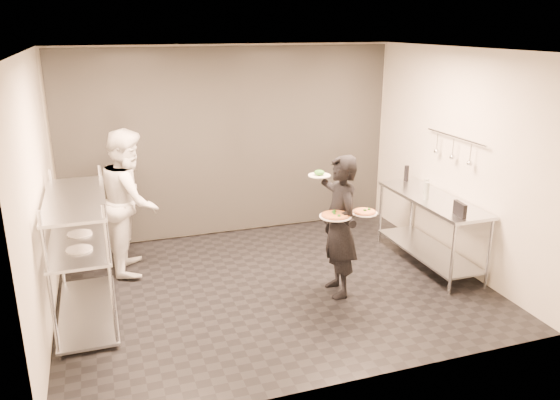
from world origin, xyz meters
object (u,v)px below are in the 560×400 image
object	(u,v)px
prep_counter	(431,219)
bottle_green	(427,191)
pass_rack	(81,251)
waiter	(340,227)
chef	(130,201)
pizza_plate_far	(365,212)
pos_monitor	(460,209)
pizza_plate_near	(335,215)
bottle_dark	(406,173)
salad_plate	(319,174)
bottle_clear	(426,187)

from	to	relation	value
prep_counter	bottle_green	world-z (taller)	bottle_green
pass_rack	waiter	xyz separation A→B (m)	(2.83, -0.39, 0.07)
chef	bottle_green	world-z (taller)	chef
pizza_plate_far	pos_monitor	world-z (taller)	pizza_plate_far
pizza_plate_near	bottle_dark	distance (m)	2.23
prep_counter	waiter	size ratio (longest dim) A/B	1.07
pos_monitor	bottle_dark	size ratio (longest dim) A/B	1.05
salad_plate	bottle_green	distance (m)	1.55
pizza_plate_near	bottle_green	bearing A→B (deg)	20.06
prep_counter	pizza_plate_far	distance (m)	1.51
chef	pass_rack	bearing A→B (deg)	159.24
chef	pizza_plate_near	world-z (taller)	chef
prep_counter	chef	distance (m)	3.90
chef	bottle_green	xyz separation A→B (m)	(3.61, -1.13, 0.11)
pizza_plate_far	waiter	bearing A→B (deg)	131.13
waiter	chef	world-z (taller)	chef
prep_counter	pizza_plate_far	bearing A→B (deg)	-154.78
pass_rack	bottle_green	bearing A→B (deg)	-0.42
pizza_plate_far	bottle_clear	distance (m)	1.51
pizza_plate_far	pos_monitor	xyz separation A→B (m)	(1.19, -0.10, -0.06)
pass_rack	pos_monitor	bearing A→B (deg)	-9.67
pizza_plate_far	bottle_clear	bearing A→B (deg)	30.58
prep_counter	salad_plate	world-z (taller)	salad_plate
pizza_plate_far	bottle_clear	xyz separation A→B (m)	(1.30, 0.77, -0.05)
bottle_clear	pass_rack	bearing A→B (deg)	-177.93
bottle_green	chef	bearing A→B (deg)	162.56
chef	bottle_clear	world-z (taller)	chef
chef	bottle_clear	size ratio (longest dim) A/B	8.92
waiter	salad_plate	bearing A→B (deg)	-154.83
waiter	salad_plate	world-z (taller)	waiter
pass_rack	bottle_clear	world-z (taller)	pass_rack
prep_counter	salad_plate	xyz separation A→B (m)	(-1.63, -0.06, 0.77)
chef	bottle_clear	xyz separation A→B (m)	(3.72, -0.95, 0.10)
pizza_plate_near	pizza_plate_far	distance (m)	0.34
bottle_green	prep_counter	bearing A→B (deg)	15.21
bottle_green	pos_monitor	bearing A→B (deg)	-89.81
waiter	pizza_plate_near	world-z (taller)	waiter
pizza_plate_far	chef	bearing A→B (deg)	144.68
pass_rack	salad_plate	world-z (taller)	pass_rack
pos_monitor	prep_counter	bearing A→B (deg)	87.10
pass_rack	pizza_plate_near	xyz separation A→B (m)	(2.68, -0.59, 0.29)
pizza_plate_far	pass_rack	bearing A→B (deg)	168.53
salad_plate	bottle_clear	size ratio (longest dim) A/B	1.26
prep_counter	bottle_dark	world-z (taller)	bottle_dark
pass_rack	chef	distance (m)	1.27
prep_counter	bottle_green	size ratio (longest dim) A/B	7.93
pizza_plate_near	chef	bearing A→B (deg)	140.86
pizza_plate_near	pizza_plate_far	xyz separation A→B (m)	(0.34, -0.02, 0.01)
pass_rack	bottle_green	distance (m)	4.22
waiter	bottle_green	bearing A→B (deg)	108.56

